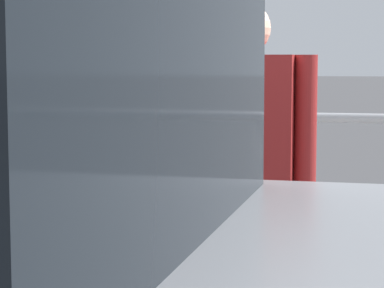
% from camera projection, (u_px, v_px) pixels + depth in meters
% --- Properties ---
extents(parking_meter, '(0.16, 0.18, 1.37)m').
position_uv_depth(parking_meter, '(112.00, 149.00, 3.42)').
color(parking_meter, slate).
rests_on(parking_meter, sidewalk_curb).
extents(pedestrian_at_meter, '(0.59, 0.41, 1.59)m').
position_uv_depth(pedestrian_at_meter, '(243.00, 173.00, 3.30)').
color(pedestrian_at_meter, '#1E233F').
rests_on(pedestrian_at_meter, sidewalk_curb).
extents(background_railing, '(24.06, 0.06, 1.04)m').
position_uv_depth(background_railing, '(220.00, 157.00, 5.09)').
color(background_railing, gray).
rests_on(background_railing, sidewalk_curb).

